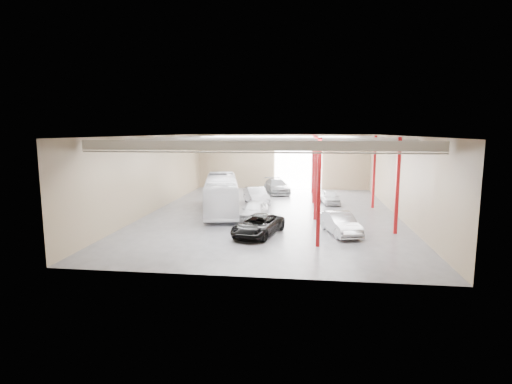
% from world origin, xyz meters
% --- Properties ---
extents(depot_shell, '(22.12, 32.12, 7.06)m').
position_xyz_m(depot_shell, '(0.13, 0.48, 4.98)').
color(depot_shell, '#47474C').
rests_on(depot_shell, ground).
extents(coach_bus, '(5.20, 12.34, 3.35)m').
position_xyz_m(coach_bus, '(-4.72, 0.28, 1.67)').
color(coach_bus, white).
rests_on(coach_bus, ground).
extents(black_sedan, '(3.88, 5.80, 1.48)m').
position_xyz_m(black_sedan, '(-0.34, -7.72, 0.74)').
color(black_sedan, black).
rests_on(black_sedan, ground).
extents(car_row_a, '(2.23, 4.66, 1.54)m').
position_xyz_m(car_row_a, '(-1.29, -2.52, 0.77)').
color(car_row_a, silver).
rests_on(car_row_a, ground).
extents(car_row_b, '(3.43, 5.50, 1.71)m').
position_xyz_m(car_row_b, '(-2.00, 4.50, 0.86)').
color(car_row_b, '#AAAAAE').
rests_on(car_row_b, ground).
extents(car_row_c, '(3.92, 6.32, 1.71)m').
position_xyz_m(car_row_c, '(-0.43, 12.00, 0.85)').
color(car_row_c, slate).
rests_on(car_row_c, ground).
extents(car_right_near, '(2.97, 5.11, 1.59)m').
position_xyz_m(car_right_near, '(5.50, -6.67, 0.80)').
color(car_right_near, '#ACACB1').
rests_on(car_right_near, ground).
extents(car_right_far, '(2.17, 4.23, 1.38)m').
position_xyz_m(car_right_far, '(5.50, 5.73, 0.69)').
color(car_right_far, silver).
rests_on(car_right_far, ground).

